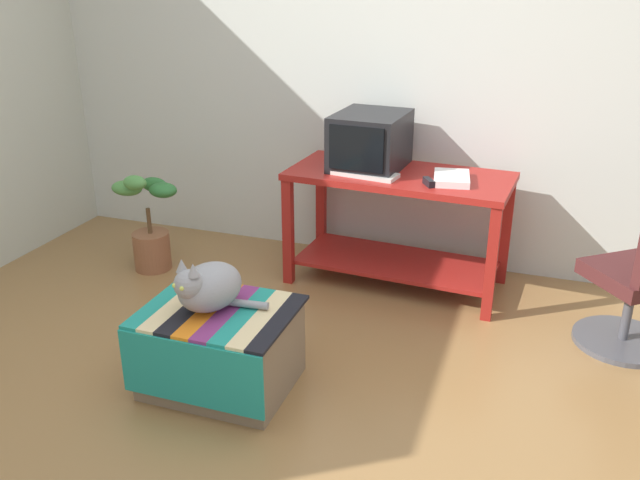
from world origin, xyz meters
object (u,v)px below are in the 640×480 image
at_px(stapler, 429,182).
at_px(book, 452,178).
at_px(keyboard, 365,174).
at_px(cat, 208,286).
at_px(desk, 398,209).
at_px(potted_plant, 149,227).
at_px(ottoman_with_blanket, 220,348).
at_px(tv_monitor, 370,141).

bearing_deg(stapler, book, 15.61).
xyz_separation_m(keyboard, cat, (-0.39, -1.29, -0.21)).
distance_m(desk, cat, 1.53).
distance_m(desk, book, 0.42).
relative_size(keyboard, stapler, 3.64).
bearing_deg(keyboard, stapler, -0.00).
xyz_separation_m(desk, cat, (-0.57, -1.41, 0.03)).
xyz_separation_m(book, stapler, (-0.11, -0.12, -0.00)).
bearing_deg(potted_plant, cat, -46.52).
xyz_separation_m(cat, potted_plant, (-1.03, 1.09, -0.24)).
relative_size(ottoman_with_blanket, stapler, 6.41).
xyz_separation_m(keyboard, stapler, (0.40, -0.06, 0.01)).
bearing_deg(potted_plant, tv_monitor, 15.62).
distance_m(book, ottoman_with_blanket, 1.68).
distance_m(desk, keyboard, 0.33).
xyz_separation_m(ottoman_with_blanket, potted_plant, (-1.07, 1.08, 0.08)).
relative_size(book, cat, 0.66).
bearing_deg(tv_monitor, cat, -100.11).
relative_size(desk, potted_plant, 2.04).
xyz_separation_m(tv_monitor, ottoman_with_blanket, (-0.32, -1.47, -0.69)).
relative_size(desk, keyboard, 3.46).
height_order(tv_monitor, cat, tv_monitor).
height_order(ottoman_with_blanket, cat, cat).
distance_m(keyboard, potted_plant, 1.50).
distance_m(desk, potted_plant, 1.65).
bearing_deg(cat, ottoman_with_blanket, 24.21).
xyz_separation_m(tv_monitor, cat, (-0.36, -1.48, -0.37)).
xyz_separation_m(tv_monitor, keyboard, (0.02, -0.19, -0.15)).
relative_size(desk, cat, 3.17).
bearing_deg(stapler, ottoman_with_blanket, -152.76).
height_order(potted_plant, stapler, stapler).
relative_size(potted_plant, stapler, 6.17).
relative_size(book, stapler, 2.62).
xyz_separation_m(book, potted_plant, (-1.93, -0.26, -0.46)).
bearing_deg(tv_monitor, desk, -12.54).
bearing_deg(tv_monitor, ottoman_with_blanket, -98.60).
height_order(desk, ottoman_with_blanket, desk).
distance_m(book, stapler, 0.16).
height_order(tv_monitor, keyboard, tv_monitor).
xyz_separation_m(ottoman_with_blanket, stapler, (0.74, 1.22, 0.55)).
height_order(desk, potted_plant, desk).
bearing_deg(potted_plant, stapler, 4.44).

